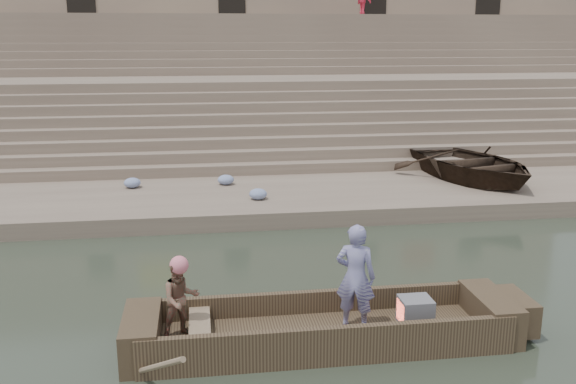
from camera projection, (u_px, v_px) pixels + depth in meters
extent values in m
plane|color=#293226|center=(477.00, 350.00, 8.99)|extent=(120.00, 120.00, 0.00)
cube|color=#83725D|center=(347.00, 197.00, 16.62)|extent=(32.00, 4.00, 0.40)
cube|color=#83725D|center=(301.00, 116.00, 23.53)|extent=(32.00, 3.00, 2.80)
cube|color=#83725D|center=(277.00, 72.00, 29.95)|extent=(32.00, 3.00, 5.20)
cube|color=#83725D|center=(330.00, 173.00, 18.74)|extent=(32.00, 0.50, 0.70)
cube|color=#83725D|center=(326.00, 165.00, 19.18)|extent=(32.00, 0.50, 1.00)
cube|color=#83725D|center=(323.00, 157.00, 19.63)|extent=(32.00, 0.50, 1.30)
cube|color=#83725D|center=(320.00, 149.00, 20.07)|extent=(32.00, 0.50, 1.60)
cube|color=#83725D|center=(317.00, 142.00, 20.52)|extent=(32.00, 0.50, 1.90)
cube|color=#83725D|center=(315.00, 135.00, 20.96)|extent=(32.00, 0.50, 2.20)
cube|color=#83725D|center=(312.00, 128.00, 21.40)|extent=(32.00, 0.50, 2.50)
cube|color=#83725D|center=(309.00, 122.00, 21.85)|extent=(32.00, 0.50, 2.80)
cube|color=#83725D|center=(294.00, 106.00, 25.17)|extent=(32.00, 0.50, 3.10)
cube|color=#83725D|center=(292.00, 101.00, 25.61)|extent=(32.00, 0.50, 3.40)
cube|color=#83725D|center=(290.00, 96.00, 26.06)|extent=(32.00, 0.50, 3.70)
cube|color=#83725D|center=(289.00, 92.00, 26.50)|extent=(32.00, 0.50, 4.00)
cube|color=#83725D|center=(287.00, 87.00, 26.94)|extent=(32.00, 0.50, 4.30)
cube|color=#83725D|center=(285.00, 83.00, 27.39)|extent=(32.00, 0.50, 4.60)
cube|color=#83725D|center=(284.00, 78.00, 27.83)|extent=(32.00, 0.50, 4.90)
cube|color=#83725D|center=(282.00, 74.00, 28.27)|extent=(32.00, 0.50, 5.20)
cube|color=#9C866A|center=(268.00, 9.00, 33.06)|extent=(32.00, 5.00, 11.20)
cube|color=brown|center=(322.00, 337.00, 9.14)|extent=(5.00, 1.30, 0.22)
cube|color=brown|center=(331.00, 346.00, 8.50)|extent=(5.20, 0.12, 0.56)
cube|color=brown|center=(315.00, 308.00, 9.69)|extent=(5.20, 0.12, 0.56)
cube|color=brown|center=(142.00, 336.00, 8.74)|extent=(0.50, 1.30, 0.60)
cube|color=brown|center=(490.00, 314.00, 9.45)|extent=(0.50, 1.30, 0.60)
cube|color=brown|center=(515.00, 311.00, 9.50)|extent=(0.35, 0.90, 0.50)
cube|color=#937A5B|center=(200.00, 326.00, 8.83)|extent=(0.30, 1.20, 0.08)
cylinder|color=#937A5B|center=(148.00, 369.00, 7.90)|extent=(1.03, 2.10, 1.36)
sphere|color=pink|center=(179.00, 265.00, 8.67)|extent=(0.26, 0.26, 0.26)
imported|color=navy|center=(356.00, 277.00, 9.01)|extent=(0.67, 0.57, 1.56)
imported|color=#246C4D|center=(181.00, 299.00, 8.80)|extent=(0.65, 0.57, 1.12)
cube|color=slate|center=(415.00, 311.00, 9.26)|extent=(0.46, 0.42, 0.40)
cube|color=#E5593F|center=(402.00, 312.00, 9.23)|extent=(0.04, 0.34, 0.32)
imported|color=#2D2116|center=(472.00, 163.00, 17.56)|extent=(4.23, 5.14, 0.93)
ellipsoid|color=#3F5999|center=(132.00, 183.00, 16.72)|extent=(0.44, 0.44, 0.26)
ellipsoid|color=#3F5999|center=(226.00, 180.00, 17.07)|extent=(0.44, 0.44, 0.26)
ellipsoid|color=#3F5999|center=(258.00, 194.00, 15.56)|extent=(0.44, 0.44, 0.26)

